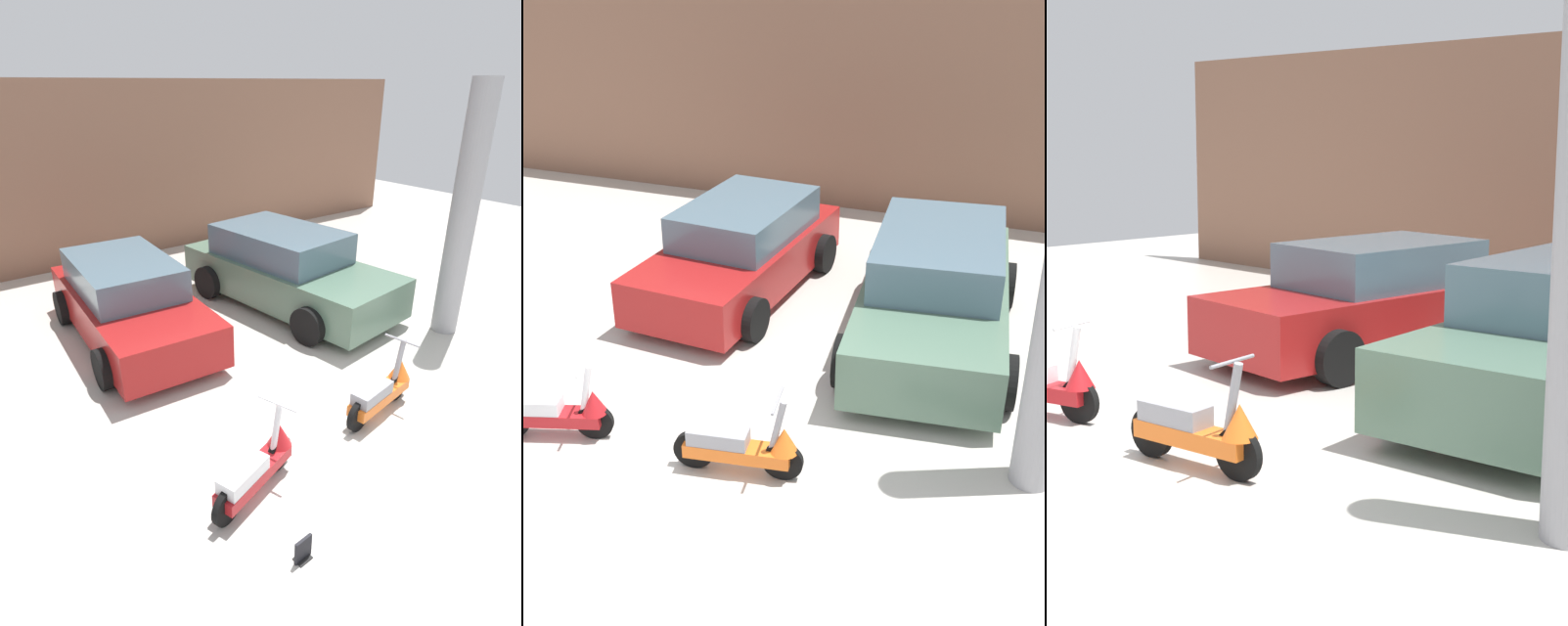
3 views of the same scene
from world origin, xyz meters
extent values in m
plane|color=beige|center=(0.00, 0.00, 0.00)|extent=(28.00, 28.00, 0.00)
cube|color=#845B47|center=(0.00, 8.84, 2.06)|extent=(19.60, 0.12, 4.13)
cylinder|color=black|center=(-1.16, 0.56, 0.21)|extent=(0.42, 0.20, 0.42)
cylinder|color=black|center=(-2.04, 0.28, 0.21)|extent=(0.42, 0.20, 0.42)
cube|color=#B2191E|center=(-1.60, 0.42, 0.26)|extent=(1.12, 0.58, 0.15)
cube|color=white|center=(-1.79, 0.36, 0.42)|extent=(0.66, 0.42, 0.16)
cylinder|color=white|center=(-1.21, 0.55, 0.63)|extent=(0.21, 0.13, 0.59)
cylinder|color=white|center=(-1.21, 0.55, 0.93)|extent=(0.18, 0.47, 0.03)
cone|color=#B2191E|center=(-1.14, 0.57, 0.47)|extent=(0.35, 0.35, 0.27)
cylinder|color=black|center=(1.03, 0.64, 0.21)|extent=(0.43, 0.14, 0.43)
cylinder|color=black|center=(0.09, 0.49, 0.21)|extent=(0.43, 0.14, 0.43)
cube|color=orange|center=(0.56, 0.57, 0.27)|extent=(1.14, 0.43, 0.15)
cube|color=gray|center=(0.36, 0.54, 0.43)|extent=(0.66, 0.34, 0.17)
cylinder|color=gray|center=(0.98, 0.63, 0.64)|extent=(0.21, 0.10, 0.61)
cylinder|color=gray|center=(0.98, 0.63, 0.95)|extent=(0.11, 0.49, 0.03)
cone|color=orange|center=(1.05, 0.64, 0.48)|extent=(0.33, 0.33, 0.28)
cube|color=maroon|center=(-1.17, 4.56, 0.51)|extent=(1.97, 4.16, 0.68)
cube|color=slate|center=(-1.15, 4.80, 1.11)|extent=(1.64, 2.37, 0.53)
cylinder|color=black|center=(-0.38, 3.25, 0.31)|extent=(0.25, 0.63, 0.62)
cylinder|color=black|center=(-2.13, 3.37, 0.31)|extent=(0.25, 0.63, 0.62)
cylinder|color=black|center=(-0.20, 5.75, 0.31)|extent=(0.25, 0.63, 0.62)
cylinder|color=black|center=(-1.95, 5.87, 0.31)|extent=(0.25, 0.63, 0.62)
cube|color=#51705B|center=(1.90, 4.04, 0.55)|extent=(2.32, 4.58, 0.73)
cube|color=slate|center=(1.87, 4.30, 1.21)|extent=(1.88, 2.63, 0.58)
cylinder|color=black|center=(3.00, 2.79, 0.34)|extent=(0.30, 0.69, 0.67)
cylinder|color=black|center=(1.11, 2.57, 0.34)|extent=(0.30, 0.69, 0.67)
cylinder|color=black|center=(2.69, 5.50, 0.34)|extent=(0.30, 0.69, 0.67)
cylinder|color=black|center=(0.80, 5.28, 0.34)|extent=(0.30, 0.69, 0.67)
cube|color=black|center=(-1.73, -0.51, 0.01)|extent=(0.17, 0.13, 0.01)
cube|color=black|center=(-1.73, -0.51, 0.13)|extent=(0.20, 0.04, 0.26)
cylinder|color=#99999E|center=(3.43, 1.51, 2.06)|extent=(0.44, 0.44, 4.13)
camera|label=1|loc=(-3.93, -2.78, 4.04)|focal=28.00mm
camera|label=2|loc=(3.31, -5.36, 5.24)|focal=45.00mm
camera|label=3|loc=(6.46, -3.97, 2.67)|focal=55.00mm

